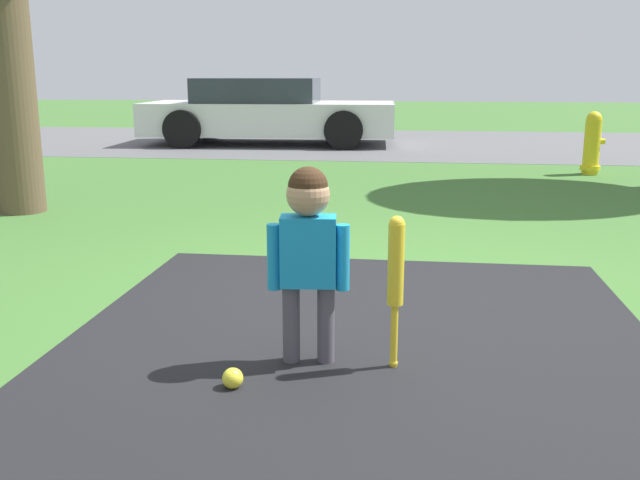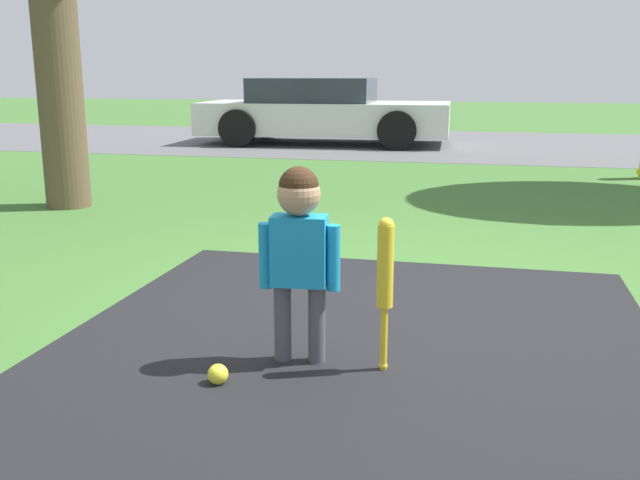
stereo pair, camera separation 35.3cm
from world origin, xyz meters
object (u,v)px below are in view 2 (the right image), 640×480
sports_ball (218,374)px  parked_car (323,112)px  child (299,237)px  baseball_bat (385,273)px

sports_ball → parked_car: bearing=100.7°
parked_car → child: bearing=-80.1°
child → parked_car: 10.35m
child → baseball_bat: size_ratio=1.29×
parked_car → sports_ball: bearing=-81.9°
child → baseball_bat: 0.41m
sports_ball → parked_car: parked_car is taller
sports_ball → parked_car: 10.62m
child → sports_ball: bearing=-136.1°
child → sports_ball: (-0.27, -0.32, -0.54)m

